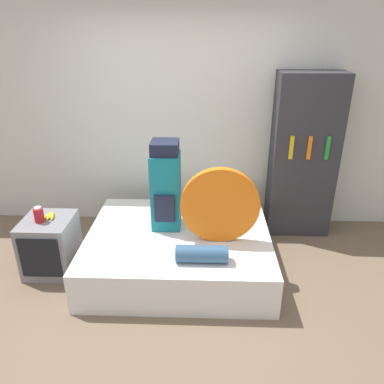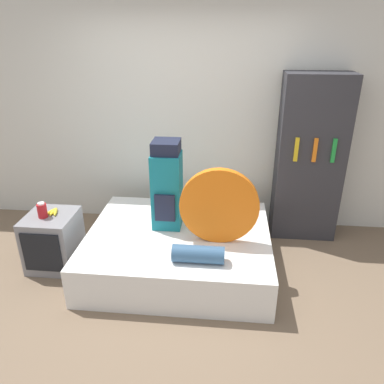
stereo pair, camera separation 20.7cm
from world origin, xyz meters
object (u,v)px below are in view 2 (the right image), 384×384
(backpack, at_px, (167,186))
(sleeping_roll, at_px, (198,254))
(canister, at_px, (42,210))
(tent_bag, at_px, (219,206))
(bookshelf, at_px, (309,159))
(television, at_px, (53,240))

(backpack, distance_m, sleeping_roll, 0.82)
(backpack, relative_size, canister, 5.74)
(tent_bag, distance_m, bookshelf, 1.37)
(backpack, relative_size, sleeping_roll, 1.97)
(tent_bag, height_order, television, tent_bag)
(tent_bag, xyz_separation_m, canister, (-1.73, -0.01, -0.13))
(television, bearing_deg, bookshelf, 19.23)
(sleeping_roll, relative_size, bookshelf, 0.25)
(sleeping_roll, distance_m, television, 1.59)
(bookshelf, bearing_deg, backpack, -155.54)
(canister, relative_size, bookshelf, 0.08)
(backpack, bearing_deg, canister, -166.98)
(canister, bearing_deg, backpack, 13.02)
(television, distance_m, canister, 0.37)
(backpack, xyz_separation_m, canister, (-1.20, -0.28, -0.19))
(backpack, relative_size, bookshelf, 0.48)
(television, bearing_deg, tent_bag, -0.84)
(tent_bag, distance_m, television, 1.76)
(backpack, distance_m, bookshelf, 1.66)
(sleeping_roll, height_order, bookshelf, bookshelf)
(television, height_order, bookshelf, bookshelf)
(tent_bag, height_order, canister, tent_bag)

